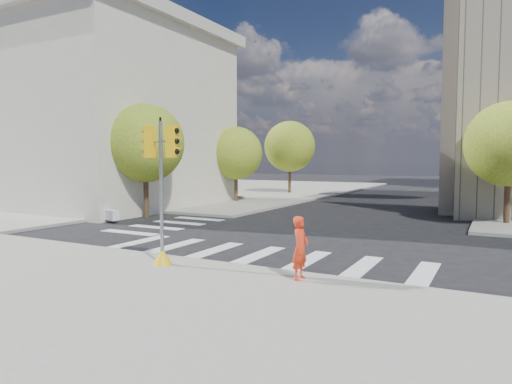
# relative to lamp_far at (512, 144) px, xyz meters

# --- Properties ---
(ground) EXTENTS (160.00, 160.00, 0.00)m
(ground) POSITION_rel_lamp_far_xyz_m (-8.00, -28.00, -4.58)
(ground) COLOR black
(ground) RESTS_ON ground
(sidewalk_near) EXTENTS (30.00, 14.00, 0.15)m
(sidewalk_near) POSITION_rel_lamp_far_xyz_m (-8.00, -39.00, -4.50)
(sidewalk_near) COLOR gray
(sidewalk_near) RESTS_ON ground
(sidewalk_far_left) EXTENTS (28.00, 40.00, 0.15)m
(sidewalk_far_left) POSITION_rel_lamp_far_xyz_m (-28.00, -2.00, -4.50)
(sidewalk_far_left) COLOR gray
(sidewalk_far_left) RESTS_ON ground
(classical_building) EXTENTS (19.00, 15.00, 12.70)m
(classical_building) POSITION_rel_lamp_far_xyz_m (-28.00, -20.00, 1.86)
(classical_building) COLOR beige
(classical_building) RESTS_ON ground
(tree_lw_near) EXTENTS (4.40, 4.40, 6.41)m
(tree_lw_near) POSITION_rel_lamp_far_xyz_m (-18.50, -24.00, -0.38)
(tree_lw_near) COLOR #382616
(tree_lw_near) RESTS_ON ground
(tree_lw_mid) EXTENTS (4.00, 4.00, 5.77)m
(tree_lw_mid) POSITION_rel_lamp_far_xyz_m (-18.50, -14.00, -0.82)
(tree_lw_mid) COLOR #382616
(tree_lw_mid) RESTS_ON ground
(tree_lw_far) EXTENTS (4.80, 4.80, 6.95)m
(tree_lw_far) POSITION_rel_lamp_far_xyz_m (-18.50, -4.00, -0.04)
(tree_lw_far) COLOR #382616
(tree_lw_far) RESTS_ON ground
(tree_re_near) EXTENTS (4.20, 4.20, 6.16)m
(tree_re_near) POSITION_rel_lamp_far_xyz_m (-0.50, -18.00, -0.53)
(tree_re_near) COLOR #382616
(tree_re_near) RESTS_ON ground
(tree_re_mid) EXTENTS (4.60, 4.60, 6.66)m
(tree_re_mid) POSITION_rel_lamp_far_xyz_m (-0.50, -6.00, -0.23)
(tree_re_mid) COLOR #382616
(tree_re_mid) RESTS_ON ground
(tree_re_far) EXTENTS (4.00, 4.00, 5.88)m
(tree_re_far) POSITION_rel_lamp_far_xyz_m (-0.50, 6.00, -0.71)
(tree_re_far) COLOR #382616
(tree_re_far) RESTS_ON ground
(lamp_far) EXTENTS (0.35, 0.18, 8.11)m
(lamp_far) POSITION_rel_lamp_far_xyz_m (0.00, 0.00, 0.00)
(lamp_far) COLOR black
(lamp_far) RESTS_ON sidewalk_far_right
(traffic_signal) EXTENTS (1.08, 0.56, 4.38)m
(traffic_signal) POSITION_rel_lamp_far_xyz_m (-9.72, -33.18, -2.58)
(traffic_signal) COLOR yellow
(traffic_signal) RESTS_ON sidewalk_near
(photographer) EXTENTS (0.42, 0.62, 1.67)m
(photographer) POSITION_rel_lamp_far_xyz_m (-5.41, -32.83, -3.59)
(photographer) COLOR red
(photographer) RESTS_ON sidewalk_near
(planter_wall) EXTENTS (5.94, 1.70, 0.50)m
(planter_wall) POSITION_rel_lamp_far_xyz_m (-21.16, -25.94, -4.18)
(planter_wall) COLOR silver
(planter_wall) RESTS_ON sidewalk_left_near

